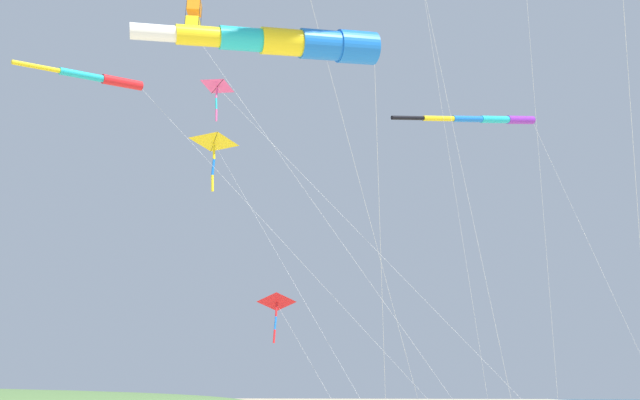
{
  "coord_description": "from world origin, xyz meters",
  "views": [
    {
      "loc": [
        -1.14,
        -28.32,
        2.62
      ],
      "look_at": [
        -5.24,
        -10.67,
        8.89
      ],
      "focal_mm": 31.53,
      "sensor_mm": 36.0,
      "label": 1
    }
  ],
  "objects": [
    {
      "name": "kite_box_magenta_far_left",
      "position": [
        -11.38,
        -9.15,
        18.52
      ],
      "size": [
        12.0,
        5.71,
        19.31
      ],
      "color": "orange",
      "rests_on": "ground_plane"
    },
    {
      "name": "kite_windsock_long_streamer_left",
      "position": [
        -15.7,
        -9.08,
        16.0
      ],
      "size": [
        17.51,
        10.53,
        16.61
      ],
      "color": "red",
      "rests_on": "ground_plane"
    },
    {
      "name": "kite_delta_small_distant",
      "position": [
        -11.17,
        -6.55,
        16.4
      ],
      "size": [
        15.42,
        4.18,
        16.7
      ],
      "color": "#EF4C93",
      "rests_on": "ground_plane"
    },
    {
      "name": "kite_windsock_white_trailing",
      "position": [
        -4.22,
        -17.71,
        10.27
      ],
      "size": [
        5.11,
        14.96,
        10.93
      ],
      "color": "blue",
      "rests_on": "ground_plane"
    },
    {
      "name": "kite_delta_teal_far_right",
      "position": [
        -9.25,
        -2.57,
        6.72
      ],
      "size": [
        4.57,
        1.99,
        7.14
      ],
      "color": "red",
      "rests_on": "ground_plane"
    },
    {
      "name": "kite_windsock_purple_drifting",
      "position": [
        0.99,
        -5.18,
        13.97
      ],
      "size": [
        10.81,
        7.75,
        14.72
      ],
      "color": "purple",
      "rests_on": "ground_plane"
    },
    {
      "name": "kite_delta_orange_high_right",
      "position": [
        -13.83,
        -0.85,
        16.39
      ],
      "size": [
        11.29,
        3.39,
        16.81
      ],
      "color": "yellow",
      "rests_on": "ground_plane"
    }
  ]
}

